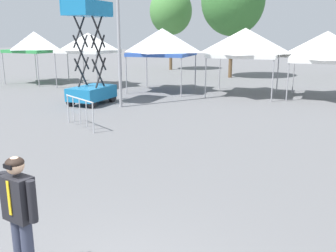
% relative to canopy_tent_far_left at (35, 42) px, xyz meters
% --- Properties ---
extents(canopy_tent_far_left, '(3.19, 3.19, 3.44)m').
position_rel_canopy_tent_far_left_xyz_m(canopy_tent_far_left, '(0.00, 0.00, 0.00)').
color(canopy_tent_far_left, '#9E9EA3').
rests_on(canopy_tent_far_left, ground).
extents(canopy_tent_behind_center, '(3.13, 3.13, 3.35)m').
position_rel_canopy_tent_far_left_xyz_m(canopy_tent_behind_center, '(4.31, -0.06, -0.02)').
color(canopy_tent_behind_center, '#9E9EA3').
rests_on(canopy_tent_behind_center, ground).
extents(canopy_tent_behind_left, '(3.59, 3.59, 3.59)m').
position_rel_canopy_tent_far_left_xyz_m(canopy_tent_behind_left, '(9.44, -0.24, 0.07)').
color(canopy_tent_behind_left, '#9E9EA3').
rests_on(canopy_tent_behind_left, ground).
extents(canopy_tent_far_right, '(3.67, 3.67, 3.59)m').
position_rel_canopy_tent_far_left_xyz_m(canopy_tent_far_right, '(14.10, 0.14, 0.07)').
color(canopy_tent_far_right, '#9E9EA3').
rests_on(canopy_tent_far_right, ground).
extents(canopy_tent_right_of_center, '(3.43, 3.43, 3.42)m').
position_rel_canopy_tent_far_left_xyz_m(canopy_tent_right_of_center, '(18.15, 0.59, -0.10)').
color(canopy_tent_right_of_center, '#9E9EA3').
rests_on(canopy_tent_right_of_center, ground).
extents(scissor_lift, '(1.46, 2.33, 4.73)m').
position_rel_canopy_tent_far_left_xyz_m(scissor_lift, '(7.93, -5.32, -1.37)').
color(scissor_lift, black).
rests_on(scissor_lift, ground).
extents(person_foreground, '(0.64, 0.31, 1.78)m').
position_rel_canopy_tent_far_left_xyz_m(person_foreground, '(14.50, -16.84, -1.72)').
color(person_foreground, '#33384C').
rests_on(person_foreground, ground).
extents(tree_behind_tents_left, '(4.68, 4.68, 8.26)m').
position_rel_canopy_tent_far_left_xyz_m(tree_behind_tents_left, '(11.52, 8.21, 2.92)').
color(tree_behind_tents_left, brown).
rests_on(tree_behind_tents_left, ground).
extents(tree_behind_tents_right, '(3.84, 3.84, 7.41)m').
position_rel_canopy_tent_far_left_xyz_m(tree_behind_tents_right, '(4.88, 12.44, 2.52)').
color(tree_behind_tents_right, brown).
rests_on(tree_behind_tents_right, ground).
extents(crowd_barrier_mid_lot, '(1.86, 1.06, 1.08)m').
position_rel_canopy_tent_far_left_xyz_m(crowd_barrier_mid_lot, '(10.15, -9.41, -2.00)').
color(crowd_barrier_mid_lot, '#B7BABF').
rests_on(crowd_barrier_mid_lot, ground).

